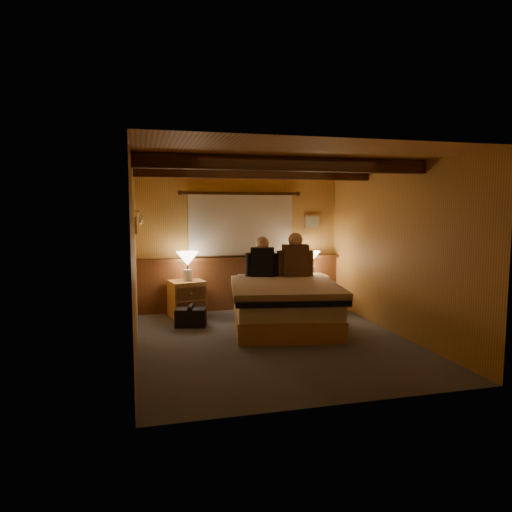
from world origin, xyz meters
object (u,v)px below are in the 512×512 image
object	(u,v)px
nightstand_left	(187,298)
person_left	(262,260)
duffel_bag	(191,317)
nightstand_right	(310,292)
person_right	(295,258)
bed	(284,304)
lamp_right	(311,258)
lamp_left	(188,260)

from	to	relation	value
nightstand_left	person_left	world-z (taller)	person_left
duffel_bag	nightstand_right	bearing A→B (deg)	30.92
nightstand_left	person_right	world-z (taller)	person_right
bed	duffel_bag	world-z (taller)	bed
lamp_right	duffel_bag	xyz separation A→B (m)	(-2.21, -0.70, -0.77)
nightstand_right	person_left	world-z (taller)	person_left
nightstand_left	nightstand_right	xyz separation A→B (m)	(2.18, -0.01, 0.01)
lamp_right	nightstand_left	bearing A→B (deg)	-179.79
bed	lamp_right	size ratio (longest dim) A/B	5.21
duffel_bag	nightstand_left	bearing A→B (deg)	102.62
bed	nightstand_left	distance (m)	1.72
person_right	lamp_left	bearing A→B (deg)	172.55
lamp_right	lamp_left	bearing A→B (deg)	-179.99
duffel_bag	person_left	bearing A→B (deg)	28.61
person_right	person_left	bearing A→B (deg)	177.29
bed	person_left	size ratio (longest dim) A/B	3.27
bed	nightstand_right	distance (m)	1.35
lamp_right	person_right	distance (m)	0.66
person_left	person_right	bearing A→B (deg)	4.86
person_right	duffel_bag	size ratio (longest dim) A/B	1.46
nightstand_right	person_right	size ratio (longest dim) A/B	0.82
nightstand_left	duffel_bag	size ratio (longest dim) A/B	1.24
lamp_left	duffel_bag	size ratio (longest dim) A/B	0.94
person_right	lamp_right	bearing A→B (deg)	53.80
lamp_left	person_right	distance (m)	1.78
lamp_right	person_left	distance (m)	1.06
lamp_right	person_right	world-z (taller)	person_right
bed	duffel_bag	distance (m)	1.43
nightstand_right	person_right	distance (m)	0.93
person_right	duffel_bag	world-z (taller)	person_right
nightstand_right	nightstand_left	bearing A→B (deg)	-175.60
person_left	lamp_right	bearing A→B (deg)	36.07
bed	nightstand_right	world-z (taller)	bed
bed	person_right	distance (m)	0.95
person_left	person_right	size ratio (longest dim) A/B	0.91
lamp_left	lamp_right	size ratio (longest dim) A/B	1.13
nightstand_left	duffel_bag	xyz separation A→B (m)	(-0.01, -0.69, -0.15)
bed	person_left	bearing A→B (deg)	111.89
person_left	duffel_bag	distance (m)	1.49
nightstand_right	lamp_left	size ratio (longest dim) A/B	1.27
nightstand_right	duffel_bag	bearing A→B (deg)	-158.13
bed	nightstand_right	size ratio (longest dim) A/B	3.63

